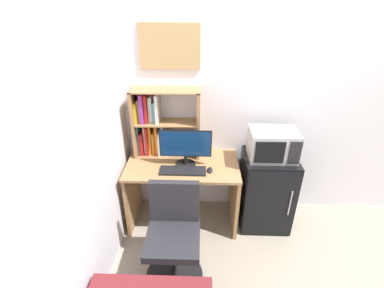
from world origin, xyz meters
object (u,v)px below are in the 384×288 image
Objects in this scene: desk_chair at (174,241)px; wall_corkboard at (169,47)px; hutch_bookshelf at (157,124)px; computer_mouse at (210,170)px; monitor at (186,146)px; keyboard at (183,171)px; mini_fridge at (266,190)px; microwave at (273,144)px.

desk_chair is 1.80m from wall_corkboard.
hutch_bookshelf is 0.75m from computer_mouse.
wall_corkboard is at bearing 115.69° from monitor.
wall_corkboard reaches higher than hutch_bookshelf.
monitor is 1.14× the size of keyboard.
mini_fridge is (1.19, -0.20, -0.70)m from hutch_bookshelf.
wall_corkboard reaches higher than mini_fridge.
hutch_bookshelf reaches higher than desk_chair.
microwave is at bearing 14.00° from computer_mouse.
wall_corkboard is (-0.41, 0.45, 1.10)m from computer_mouse.
microwave is (0.00, 0.00, 0.57)m from mini_fridge.
hutch_bookshelf is 0.85× the size of mini_fridge.
keyboard is at bearing -99.73° from monitor.
wall_corkboard is at bearing 95.14° from desk_chair.
hutch_bookshelf reaches higher than monitor.
mini_fridge reaches higher than keyboard.
microwave is 0.50× the size of desk_chair.
keyboard is 0.54× the size of mini_fridge.
monitor is at bearing -37.72° from hutch_bookshelf.
microwave is at bearing -9.29° from hutch_bookshelf.
desk_chair reaches higher than mini_fridge.
wall_corkboard reaches higher than keyboard.
wall_corkboard is at bearing 132.65° from computer_mouse.
keyboard is 0.27m from computer_mouse.
wall_corkboard is (-1.04, 0.29, 0.89)m from microwave.
desk_chair is (-0.07, -0.69, -0.57)m from monitor.
hutch_bookshelf is 1.19m from desk_chair.
computer_mouse is at bearing 4.10° from keyboard.
computer_mouse is (0.56, -0.35, -0.34)m from hutch_bookshelf.
monitor is 0.34m from computer_mouse.
keyboard is at bearing -175.90° from computer_mouse.
keyboard is 0.98m from mini_fridge.
monitor is at bearing 156.49° from computer_mouse.
mini_fridge is at bearing 13.75° from computer_mouse.
hutch_bookshelf reaches higher than mini_fridge.
computer_mouse is 0.22× the size of microwave.
wall_corkboard reaches higher than computer_mouse.
microwave is (0.90, 0.18, 0.22)m from keyboard.
wall_corkboard is (-0.09, 1.03, 1.47)m from desk_chair.
monitor is 0.90m from desk_chair.
microwave reaches higher than keyboard.
desk_chair is at bearing -75.38° from hutch_bookshelf.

